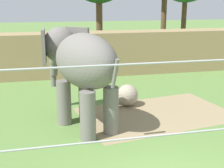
# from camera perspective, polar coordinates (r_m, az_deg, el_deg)

# --- Properties ---
(dirt_patch) EXTENTS (6.25, 4.52, 0.01)m
(dirt_patch) POSITION_cam_1_polar(r_m,az_deg,el_deg) (12.26, 8.22, -5.44)
(dirt_patch) COLOR #937F5B
(dirt_patch) RESTS_ON ground
(embankment_wall) EXTENTS (36.00, 1.80, 2.50)m
(embankment_wall) POSITION_cam_1_polar(r_m,az_deg,el_deg) (18.35, -4.39, 5.62)
(embankment_wall) COLOR #997F56
(embankment_wall) RESTS_ON ground
(elephant) EXTENTS (2.80, 4.26, 3.35)m
(elephant) POSITION_cam_1_polar(r_m,az_deg,el_deg) (10.49, -5.86, 3.73)
(elephant) COLOR slate
(elephant) RESTS_ON ground
(enrichment_ball) EXTENTS (0.91, 0.91, 0.91)m
(enrichment_ball) POSITION_cam_1_polar(r_m,az_deg,el_deg) (12.93, 2.83, -2.08)
(enrichment_ball) COLOR tan
(enrichment_ball) RESTS_ON ground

